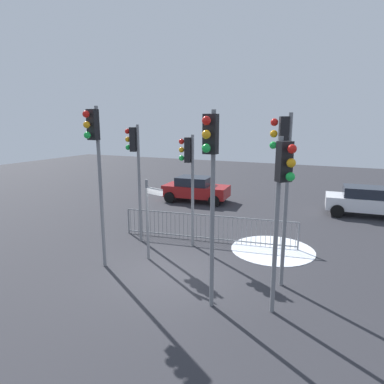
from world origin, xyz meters
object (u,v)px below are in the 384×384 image
at_px(car_white_mid, 366,201).
at_px(direction_sign_post, 149,215).
at_px(traffic_light_mid_left, 282,188).
at_px(traffic_light_rear_right, 95,153).
at_px(traffic_light_foreground_left, 283,162).
at_px(traffic_light_mid_right, 211,168).
at_px(car_red_far, 196,189).
at_px(traffic_light_foreground_right, 135,157).
at_px(traffic_light_rear_left, 189,166).

bearing_deg(car_white_mid, direction_sign_post, -130.92).
height_order(traffic_light_mid_left, traffic_light_rear_right, traffic_light_rear_right).
height_order(traffic_light_foreground_left, traffic_light_mid_right, traffic_light_mid_right).
bearing_deg(traffic_light_foreground_left, car_red_far, 17.70).
relative_size(traffic_light_rear_right, car_white_mid, 1.30).
relative_size(car_red_far, car_white_mid, 1.00).
xyz_separation_m(traffic_light_mid_left, car_white_mid, (2.36, 10.85, -2.40)).
height_order(traffic_light_foreground_right, traffic_light_rear_left, traffic_light_foreground_right).
height_order(traffic_light_rear_left, direction_sign_post, traffic_light_rear_left).
bearing_deg(traffic_light_foreground_right, traffic_light_mid_left, -125.04).
bearing_deg(traffic_light_rear_right, direction_sign_post, -127.47).
height_order(traffic_light_foreground_right, direction_sign_post, traffic_light_foreground_right).
bearing_deg(car_red_far, traffic_light_mid_right, -68.67).
relative_size(traffic_light_mid_right, traffic_light_rear_left, 1.17).
xyz_separation_m(traffic_light_rear_left, car_white_mid, (6.29, 7.47, -2.31)).
relative_size(traffic_light_mid_right, traffic_light_mid_left, 1.14).
bearing_deg(traffic_light_rear_right, traffic_light_foreground_left, -163.50).
height_order(traffic_light_rear_left, car_red_far, traffic_light_rear_left).
distance_m(traffic_light_rear_right, car_white_mid, 13.50).
height_order(traffic_light_foreground_left, car_red_far, traffic_light_foreground_left).
height_order(traffic_light_mid_left, car_white_mid, traffic_light_mid_left).
distance_m(traffic_light_rear_right, traffic_light_rear_left, 3.51).
bearing_deg(direction_sign_post, traffic_light_rear_right, -115.75).
relative_size(traffic_light_foreground_right, car_white_mid, 1.16).
relative_size(traffic_light_foreground_right, direction_sign_post, 1.63).
bearing_deg(traffic_light_foreground_left, traffic_light_rear_left, 44.55).
height_order(traffic_light_foreground_left, traffic_light_rear_right, traffic_light_rear_right).
distance_m(traffic_light_foreground_left, traffic_light_rear_left, 4.11).
bearing_deg(traffic_light_mid_left, car_white_mid, -147.49).
relative_size(traffic_light_foreground_left, car_red_far, 1.24).
xyz_separation_m(traffic_light_mid_right, direction_sign_post, (-2.99, 2.00, -2.02)).
bearing_deg(direction_sign_post, traffic_light_foreground_right, 151.27).
bearing_deg(traffic_light_foreground_right, car_white_mid, -55.27).
bearing_deg(traffic_light_foreground_right, direction_sign_post, -143.00).
bearing_deg(traffic_light_rear_right, car_white_mid, -123.24).
bearing_deg(direction_sign_post, car_red_far, 119.69).
bearing_deg(traffic_light_foreground_left, direction_sign_post, 70.56).
distance_m(traffic_light_mid_right, direction_sign_post, 4.12).
height_order(traffic_light_foreground_left, traffic_light_foreground_right, traffic_light_foreground_left).
distance_m(direction_sign_post, car_white_mid, 11.59).
bearing_deg(traffic_light_foreground_right, car_red_far, -3.11).
relative_size(traffic_light_foreground_left, traffic_light_foreground_right, 1.07).
relative_size(traffic_light_foreground_left, traffic_light_mid_right, 0.99).
bearing_deg(traffic_light_mid_right, traffic_light_foreground_right, -36.44).
distance_m(traffic_light_foreground_left, car_red_far, 11.05).
xyz_separation_m(traffic_light_mid_right, car_white_mid, (3.94, 11.25, -2.82)).
bearing_deg(direction_sign_post, traffic_light_foreground_left, 15.48).
relative_size(traffic_light_mid_left, traffic_light_rear_right, 0.85).
bearing_deg(traffic_light_rear_left, direction_sign_post, 149.44).
distance_m(traffic_light_foreground_left, car_white_mid, 10.05).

